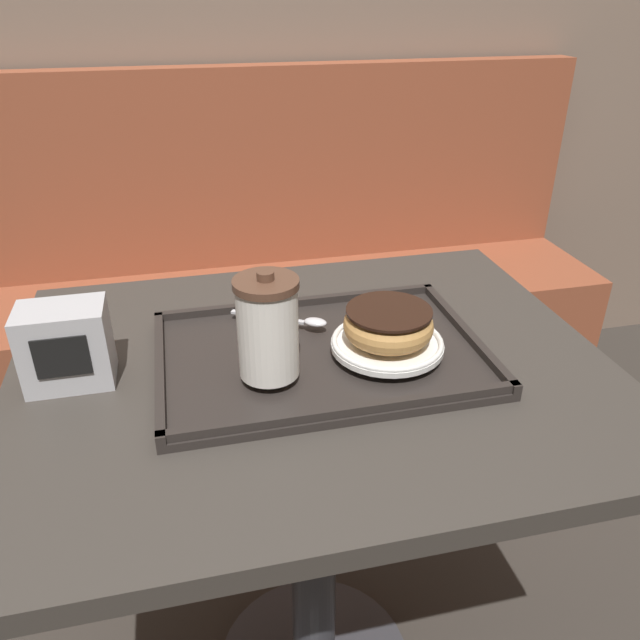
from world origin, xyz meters
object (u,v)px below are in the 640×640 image
Objects in this scene: donut_chocolate_glazed at (388,324)px; coffee_cup_front at (268,327)px; spoon at (300,321)px; napkin_dispenser at (66,346)px.

coffee_cup_front is at bearing -171.55° from donut_chocolate_glazed.
donut_chocolate_glazed is (0.17, 0.03, -0.03)m from coffee_cup_front.
spoon is (0.07, 0.12, -0.06)m from coffee_cup_front.
spoon is 0.33m from napkin_dispenser.
spoon is at bearing 61.45° from coffee_cup_front.
coffee_cup_front is 1.04× the size of spoon.
donut_chocolate_glazed is 0.43m from napkin_dispenser.
napkin_dispenser is at bearing 173.31° from donut_chocolate_glazed.
napkin_dispenser reaches higher than donut_chocolate_glazed.
napkin_dispenser reaches higher than spoon.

